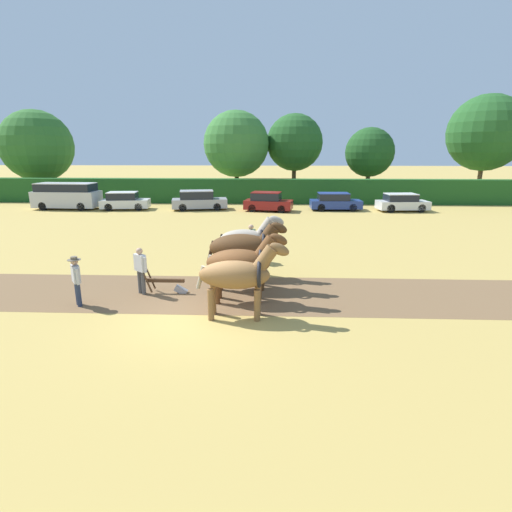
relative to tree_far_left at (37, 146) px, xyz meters
The scene contains 22 objects.
ground_plane 39.81m from the tree_far_left, 53.90° to the right, with size 240.00×240.00×0.00m, color tan.
plowed_furrow_strip 35.92m from the tree_far_left, 57.06° to the right, with size 33.24×3.80×0.01m, color brown.
hedgerow 24.18m from the tree_far_left, 12.59° to the right, with size 56.85×1.40×2.24m, color #1E511E.
tree_far_left is the anchor object (origin of this frame).
tree_left 21.44m from the tree_far_left, ahead, with size 6.60×6.60×8.72m.
tree_center_left 27.40m from the tree_far_left, ahead, with size 5.85×5.85×8.52m.
tree_center 34.92m from the tree_far_left, ahead, with size 4.90×4.90×7.06m.
tree_center_right 46.51m from the tree_far_left, ahead, with size 7.49×7.49×10.23m.
draft_horse_lead_left 40.28m from the tree_far_left, 52.43° to the right, with size 2.77×0.89×2.37m.
draft_horse_lead_right 39.23m from the tree_far_left, 51.25° to the right, with size 2.76×0.95×2.36m.
draft_horse_trail_left 38.18m from the tree_far_left, 50.02° to the right, with size 2.89×1.06×2.48m.
draft_horse_trail_right 37.18m from the tree_far_left, 48.70° to the right, with size 2.67×0.95×2.50m.
plow 37.27m from the tree_far_left, 53.78° to the right, with size 1.58×0.46×1.13m.
farmer_at_plow 36.76m from the tree_far_left, 55.06° to the right, with size 0.54×0.46×1.64m.
farmer_beside_team 35.67m from the tree_far_left, 46.37° to the right, with size 0.38×0.63×1.68m.
farmer_onlooker_left 36.82m from the tree_far_left, 58.26° to the right, with size 0.43×0.53×1.62m.
parked_van 13.40m from the tree_far_left, 51.47° to the right, with size 5.40×2.21×2.18m.
parked_car_left 16.99m from the tree_far_left, 38.02° to the right, with size 4.07×2.24×1.48m.
parked_car_center_left 21.90m from the tree_far_left, 27.11° to the right, with size 4.77×2.66×1.60m.
parked_car_center 27.25m from the tree_far_left, 22.41° to the right, with size 4.08×2.37×1.54m.
parked_car_center_right 32.16m from the tree_far_left, 17.31° to the right, with size 4.19×1.88×1.43m.
parked_car_right 37.35m from the tree_far_left, 15.37° to the right, with size 4.14×2.10×1.43m.
Camera 1 is at (2.26, -10.90, 4.83)m, focal length 28.00 mm.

